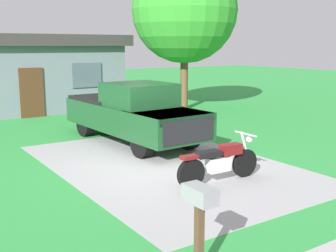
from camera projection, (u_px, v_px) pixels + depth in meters
ground_plane at (166, 164)px, 10.96m from camera, size 80.00×80.00×0.00m
driveway_pad at (166, 164)px, 10.96m from camera, size 5.25×7.97×0.01m
motorcycle at (220, 162)px, 9.47m from camera, size 2.21×0.70×1.09m
pickup_truck at (132, 112)px, 13.40m from camera, size 2.28×5.72×1.90m
mailbox at (200, 207)px, 5.47m from camera, size 0.26×0.48×1.26m
shade_tree at (185, 10)px, 19.53m from camera, size 4.88×4.88×7.06m
neighbor_house at (15, 72)px, 19.85m from camera, size 9.60×5.60×3.50m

